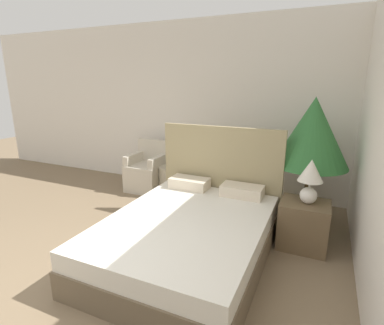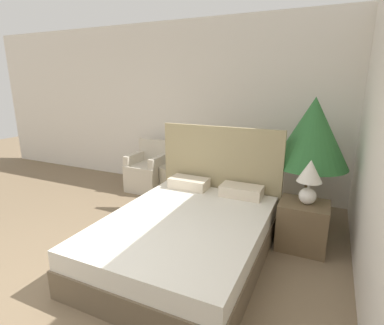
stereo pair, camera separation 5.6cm
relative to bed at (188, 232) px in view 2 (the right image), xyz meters
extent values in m
plane|color=#7A664C|center=(-0.72, -1.32, -0.28)|extent=(16.00, 16.00, 0.00)
cube|color=silver|center=(-0.72, 2.17, 1.17)|extent=(10.00, 0.06, 2.90)
cube|color=silver|center=(1.71, 0.18, 1.17)|extent=(0.06, 10.00, 2.90)
cube|color=brown|center=(0.00, -0.10, -0.13)|extent=(1.64, 2.15, 0.29)
cube|color=silver|center=(0.00, -0.10, 0.11)|extent=(1.61, 2.11, 0.20)
cube|color=tan|center=(0.00, 1.00, 0.39)|extent=(1.67, 0.06, 1.33)
cube|color=beige|center=(-0.37, 0.79, 0.28)|extent=(0.52, 0.28, 0.14)
cube|color=beige|center=(0.37, 0.79, 0.28)|extent=(0.52, 0.28, 0.14)
cube|color=beige|center=(-1.59, 1.59, -0.04)|extent=(0.61, 0.60, 0.48)
cube|color=beige|center=(-1.59, 1.86, 0.40)|extent=(0.60, 0.07, 0.40)
cube|color=beige|center=(-1.84, 1.59, 0.28)|extent=(0.11, 0.53, 0.17)
cube|color=beige|center=(-1.34, 1.59, 0.28)|extent=(0.11, 0.53, 0.17)
cube|color=beige|center=(-0.67, 1.59, -0.04)|extent=(0.67, 0.67, 0.48)
cube|color=beige|center=(-0.64, 1.85, 0.40)|extent=(0.60, 0.14, 0.40)
cube|color=beige|center=(-0.92, 1.62, 0.28)|extent=(0.17, 0.54, 0.17)
cube|color=beige|center=(-0.42, 1.56, 0.28)|extent=(0.17, 0.54, 0.17)
cylinder|color=brown|center=(1.11, 1.37, -0.13)|extent=(0.48, 0.48, 0.29)
cylinder|color=brown|center=(1.11, 1.37, 0.28)|extent=(0.06, 0.06, 0.53)
cone|color=#2D6B33|center=(1.11, 1.37, 0.99)|extent=(0.95, 0.95, 0.89)
cube|color=brown|center=(1.13, 0.71, 0.00)|extent=(0.54, 0.47, 0.56)
sphere|color=white|center=(1.16, 0.70, 0.37)|extent=(0.19, 0.19, 0.19)
cylinder|color=white|center=(1.16, 0.70, 0.51)|extent=(0.02, 0.02, 0.08)
cone|color=silver|center=(1.16, 0.70, 0.67)|extent=(0.27, 0.27, 0.25)
cylinder|color=#B7AD93|center=(-1.13, 1.63, -0.04)|extent=(0.39, 0.39, 0.47)
camera|label=1|loc=(1.25, -2.73, 1.63)|focal=28.00mm
camera|label=2|loc=(1.30, -2.71, 1.63)|focal=28.00mm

